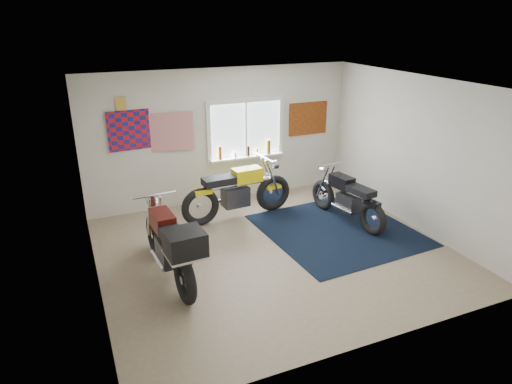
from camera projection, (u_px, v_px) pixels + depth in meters
name	position (u px, v px, depth m)	size (l,w,h in m)	color
ground	(274.00, 251.00, 7.51)	(5.50, 5.50, 0.00)	#9E896B
room_shell	(276.00, 156.00, 6.91)	(5.50, 5.50, 5.50)	white
navy_rug	(337.00, 230.00, 8.23)	(2.50, 2.60, 0.01)	black
window_assembly	(246.00, 133.00, 9.31)	(1.66, 0.17, 1.26)	white
oil_bottles	(250.00, 150.00, 9.40)	(1.15, 0.09, 0.30)	#944F15
flag_display	(121.00, 104.00, 8.15)	(1.60, 0.10, 1.17)	red
triumph_poster	(308.00, 119.00, 9.78)	(0.90, 0.03, 0.70)	#A54C14
yellow_triumph	(237.00, 193.00, 8.59)	(2.26, 0.68, 1.13)	black
black_chrome_bike	(347.00, 199.00, 8.46)	(0.60, 1.94, 1.00)	black
maroon_tourer	(171.00, 246.00, 6.46)	(0.68, 2.20, 1.12)	black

